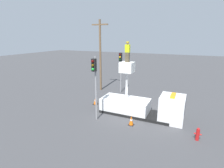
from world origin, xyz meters
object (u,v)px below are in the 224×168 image
(bucket_truck, at_px, (142,106))
(traffic_cone_curbside, at_px, (131,121))
(fire_hydrant, at_px, (198,134))
(traffic_cone_rear, at_px, (95,101))
(traffic_light_pole, at_px, (95,76))
(worker, at_px, (127,52))
(utility_pole, at_px, (100,54))
(traffic_light_across, at_px, (121,64))

(bucket_truck, relative_size, traffic_cone_curbside, 9.20)
(fire_hydrant, distance_m, traffic_cone_rear, 10.03)
(bucket_truck, relative_size, traffic_cone_rear, 9.65)
(traffic_light_pole, bearing_deg, bucket_truck, 37.75)
(traffic_light_pole, distance_m, traffic_cone_curbside, 4.59)
(worker, height_order, traffic_light_pole, worker)
(fire_hydrant, height_order, traffic_cone_curbside, fire_hydrant)
(traffic_light_pole, bearing_deg, utility_pole, 115.44)
(traffic_light_pole, distance_m, utility_pole, 8.85)
(bucket_truck, height_order, traffic_cone_rear, bucket_truck)
(fire_hydrant, relative_size, utility_pole, 0.10)
(traffic_cone_curbside, bearing_deg, utility_pole, 132.12)
(traffic_cone_rear, bearing_deg, fire_hydrant, -16.22)
(traffic_cone_rear, bearing_deg, bucket_truck, -6.23)
(worker, bearing_deg, traffic_light_pole, -125.42)
(traffic_cone_curbside, bearing_deg, traffic_cone_rear, 151.09)
(worker, height_order, traffic_cone_curbside, worker)
(traffic_light_across, relative_size, fire_hydrant, 5.57)
(bucket_truck, xyz_separation_m, utility_pole, (-7.06, 5.41, 3.86))
(traffic_cone_rear, bearing_deg, worker, -8.74)
(traffic_light_pole, xyz_separation_m, traffic_cone_curbside, (3.02, 0.43, -3.43))
(traffic_cone_curbside, bearing_deg, traffic_light_across, 118.01)
(worker, bearing_deg, traffic_cone_curbside, -60.14)
(traffic_light_pole, height_order, fire_hydrant, traffic_light_pole)
(traffic_light_across, height_order, traffic_cone_rear, traffic_light_across)
(traffic_cone_rear, distance_m, traffic_cone_curbside, 5.52)
(worker, distance_m, traffic_light_pole, 3.60)
(traffic_light_across, relative_size, utility_pole, 0.58)
(worker, relative_size, traffic_light_pole, 0.32)
(traffic_light_pole, relative_size, traffic_cone_rear, 7.11)
(utility_pole, bearing_deg, traffic_cone_curbside, -47.88)
(bucket_truck, distance_m, traffic_light_pole, 5.05)
(utility_pole, bearing_deg, fire_hydrant, -33.42)
(fire_hydrant, bearing_deg, worker, 159.51)
(traffic_light_across, bearing_deg, fire_hydrant, -41.02)
(fire_hydrant, bearing_deg, traffic_light_across, 138.98)
(traffic_light_across, bearing_deg, traffic_light_pole, -82.96)
(worker, xyz_separation_m, fire_hydrant, (6.01, -2.25, -5.15))
(traffic_cone_rear, bearing_deg, traffic_cone_curbside, -28.91)
(fire_hydrant, xyz_separation_m, traffic_cone_curbside, (-4.80, 0.13, -0.07))
(worker, height_order, utility_pole, utility_pole)
(traffic_light_pole, bearing_deg, traffic_cone_rear, 120.35)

